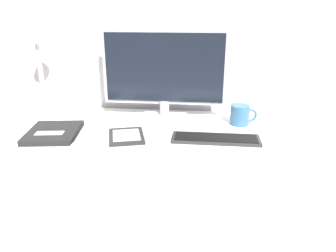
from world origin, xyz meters
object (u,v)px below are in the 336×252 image
Objects in this scene: monitor at (164,72)px; notebook at (54,132)px; laptop at (120,139)px; desk_lamp at (39,59)px; ereader at (126,136)px; keyboard at (216,139)px; coffee_mug at (240,115)px.

monitor is 2.16× the size of notebook.
monitor is 1.81× the size of laptop.
desk_lamp reaches higher than laptop.
desk_lamp is 0.39m from notebook.
monitor reaches higher than laptop.
monitor reaches higher than ereader.
keyboard is 0.34m from ereader.
notebook is at bearing -146.15° from monitor.
coffee_mug is at bearing 15.50° from notebook.
monitor reaches higher than keyboard.
monitor is at bearing 168.53° from coffee_mug.
ereader is (-0.11, -0.32, -0.18)m from monitor.
ereader reaches higher than notebook.
laptop is at bearing -152.92° from coffee_mug.
ereader is 0.31m from notebook.
laptop is 2.68× the size of coffee_mug.
coffee_mug reaches higher than keyboard.
desk_lamp is at bearing 120.95° from notebook.
notebook is at bearing 173.22° from laptop.
ereader is at bearing -19.61° from laptop.
keyboard is 0.64m from notebook.
desk_lamp is at bearing 145.95° from laptop.
ereader is at bearing -8.00° from notebook.
laptop reaches higher than keyboard.
laptop is (-0.13, -0.31, -0.20)m from monitor.
keyboard is 1.31× the size of notebook.
laptop is 1.19× the size of notebook.
keyboard is 0.37m from laptop.
laptop is at bearing -34.05° from desk_lamp.
desk_lamp reaches higher than coffee_mug.
laptop is 1.57× the size of ereader.
laptop is at bearing -6.78° from notebook.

